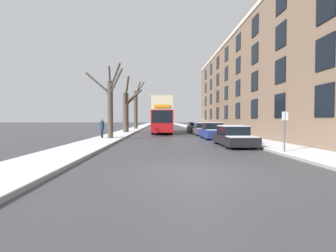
{
  "coord_description": "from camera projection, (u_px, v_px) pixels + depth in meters",
  "views": [
    {
      "loc": [
        -1.37,
        -7.35,
        1.76
      ],
      "look_at": [
        -0.42,
        17.87,
        1.09
      ],
      "focal_mm": 24.0,
      "sensor_mm": 36.0,
      "label": 1
    }
  ],
  "objects": [
    {
      "name": "sidewalk_left",
      "position": [
        142.0,
        126.0,
        60.15
      ],
      "size": [
        2.83,
        130.0,
        0.16
      ],
      "color": "gray",
      "rests_on": "ground"
    },
    {
      "name": "sidewalk_right",
      "position": [
        187.0,
        126.0,
        60.61
      ],
      "size": [
        2.83,
        130.0,
        0.16
      ],
      "color": "gray",
      "rests_on": "ground"
    },
    {
      "name": "double_decker_bus",
      "position": [
        162.0,
        114.0,
        30.39
      ],
      "size": [
        2.6,
        10.48,
        4.6
      ],
      "color": "red",
      "rests_on": "ground"
    },
    {
      "name": "street_sign_post",
      "position": [
        285.0,
        129.0,
        11.37
      ],
      "size": [
        0.32,
        0.07,
        2.22
      ],
      "color": "#4C4F54",
      "rests_on": "ground"
    },
    {
      "name": "parked_car_3",
      "position": [
        195.0,
        128.0,
        31.87
      ],
      "size": [
        1.73,
        4.34,
        1.47
      ],
      "color": "black",
      "rests_on": "ground"
    },
    {
      "name": "parked_car_1",
      "position": [
        212.0,
        131.0,
        21.07
      ],
      "size": [
        1.81,
        3.98,
        1.54
      ],
      "color": "navy",
      "rests_on": "ground"
    },
    {
      "name": "parked_car_2",
      "position": [
        202.0,
        129.0,
        26.21
      ],
      "size": [
        1.78,
        3.94,
        1.46
      ],
      "color": "#474C56",
      "rests_on": "ground"
    },
    {
      "name": "bare_tree_left_2",
      "position": [
        136.0,
        108.0,
        41.75
      ],
      "size": [
        2.51,
        2.5,
        9.1
      ],
      "color": "#4C4238",
      "rests_on": "ground"
    },
    {
      "name": "parked_car_0",
      "position": [
        233.0,
        137.0,
        15.14
      ],
      "size": [
        1.86,
        4.47,
        1.4
      ],
      "color": "black",
      "rests_on": "ground"
    },
    {
      "name": "ground_plane",
      "position": [
        201.0,
        173.0,
        7.44
      ],
      "size": [
        320.0,
        320.0,
        0.0
      ],
      "primitive_type": "plane",
      "color": "#424247"
    },
    {
      "name": "bare_tree_left_0",
      "position": [
        110.0,
        104.0,
        19.9
      ],
      "size": [
        3.54,
        3.53,
        6.46
      ],
      "color": "#4C4238",
      "rests_on": "ground"
    },
    {
      "name": "terrace_facade_right",
      "position": [
        268.0,
        83.0,
        27.66
      ],
      "size": [
        9.1,
        40.39,
        12.76
      ],
      "color": "#7A604C",
      "rests_on": "ground"
    },
    {
      "name": "pedestrian_left_sidewalk",
      "position": [
        102.0,
        128.0,
        20.34
      ],
      "size": [
        0.41,
        0.41,
        1.87
      ],
      "rotation": [
        0.0,
        0.0,
        4.96
      ],
      "color": "black",
      "rests_on": "ground"
    },
    {
      "name": "bare_tree_left_1",
      "position": [
        127.0,
        109.0,
        29.97
      ],
      "size": [
        2.54,
        3.0,
        7.33
      ],
      "color": "#4C4238",
      "rests_on": "ground"
    }
  ]
}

